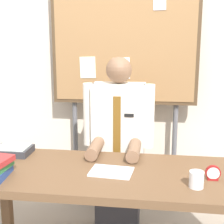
{
  "coord_description": "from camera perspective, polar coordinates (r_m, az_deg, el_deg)",
  "views": [
    {
      "loc": [
        0.3,
        -2.0,
        1.59
      ],
      "look_at": [
        0.0,
        0.16,
        1.1
      ],
      "focal_mm": 54.34,
      "sensor_mm": 36.0,
      "label": 1
    }
  ],
  "objects": [
    {
      "name": "person",
      "position": [
        2.71,
        1.08,
        -7.2
      ],
      "size": [
        0.55,
        0.56,
        1.44
      ],
      "color": "#2D2D33",
      "rests_on": "ground_plane"
    },
    {
      "name": "bulletin_board",
      "position": [
        2.94,
        2.1,
        11.91
      ],
      "size": [
        1.26,
        0.09,
        2.16
      ],
      "color": "#4C3823",
      "rests_on": "ground_plane"
    },
    {
      "name": "open_notebook",
      "position": [
        2.16,
        -0.1,
        -10.01
      ],
      "size": [
        0.28,
        0.21,
        0.01
      ],
      "primitive_type": "cube",
      "rotation": [
        0.0,
        0.0,
        -0.09
      ],
      "color": "white",
      "rests_on": "desk"
    },
    {
      "name": "desk_clock",
      "position": [
        2.14,
        16.62,
        -9.88
      ],
      "size": [
        0.09,
        0.04,
        0.09
      ],
      "color": "maroon",
      "rests_on": "desk"
    },
    {
      "name": "back_wall",
      "position": [
        3.16,
        2.45,
        8.26
      ],
      "size": [
        6.4,
        0.08,
        2.7
      ],
      "primitive_type": "cube",
      "color": "beige",
      "rests_on": "ground_plane"
    },
    {
      "name": "desk",
      "position": [
        2.22,
        -0.59,
        -12.04
      ],
      "size": [
        1.83,
        0.73,
        0.75
      ],
      "color": "brown",
      "rests_on": "ground_plane"
    },
    {
      "name": "coffee_mug",
      "position": [
        2.01,
        14.03,
        -10.96
      ],
      "size": [
        0.08,
        0.08,
        0.1
      ],
      "primitive_type": "cylinder",
      "color": "white",
      "rests_on": "desk"
    },
    {
      "name": "paper_tray",
      "position": [
        2.58,
        -16.32,
        -6.2
      ],
      "size": [
        0.26,
        0.2,
        0.06
      ],
      "color": "#333338",
      "rests_on": "desk"
    }
  ]
}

